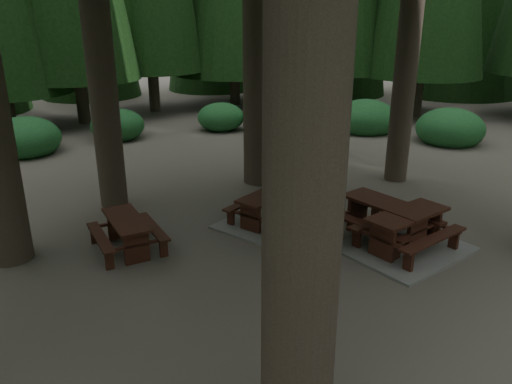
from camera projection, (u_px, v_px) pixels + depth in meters
ground at (298, 263)px, 9.36m from camera, size 80.00×80.00×0.00m
picnic_table_a at (405, 237)px, 9.78m from camera, size 2.32×1.92×0.79m
picnic_table_b at (127, 229)px, 9.71m from camera, size 1.47×1.72×0.67m
picnic_table_c at (269, 213)px, 11.02m from camera, size 2.45×2.19×0.71m
picnic_table_d at (309, 138)px, 16.38m from camera, size 2.14×1.91×0.78m
picnic_table_f at (386, 215)px, 10.15m from camera, size 1.52×1.88×0.81m
shrub_ring at (300, 221)px, 10.18m from camera, size 23.86×24.64×1.49m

